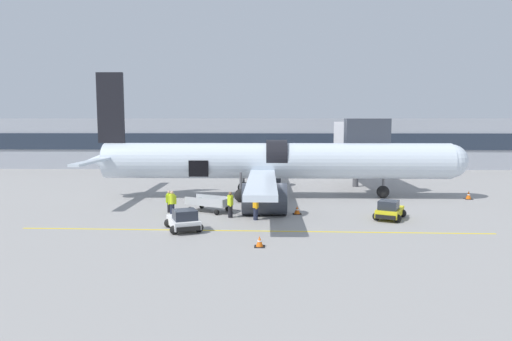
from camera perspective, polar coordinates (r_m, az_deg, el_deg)
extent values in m
plane|color=gray|center=(33.77, 1.18, -5.48)|extent=(500.00, 500.00, 0.00)
cube|color=yellow|center=(28.75, -0.30, -7.56)|extent=(29.64, 0.97, 0.01)
cube|color=#9EA3AD|center=(69.42, 1.29, 3.54)|extent=(84.28, 10.54, 7.19)
cube|color=#232D3D|center=(64.08, 1.29, 3.63)|extent=(82.59, 0.16, 2.30)
cylinder|color=#4C4C51|center=(48.64, 12.36, 0.15)|extent=(0.60, 0.60, 3.66)
cube|color=silver|center=(48.41, 12.46, 4.13)|extent=(3.10, 11.05, 3.10)
cube|color=#333842|center=(43.58, 13.70, 3.88)|extent=(4.02, 1.60, 3.72)
cylinder|color=silver|center=(40.54, 2.58, 1.22)|extent=(30.62, 3.15, 3.15)
sphere|color=silver|center=(43.64, 23.12, 1.08)|extent=(2.99, 2.99, 2.99)
cone|color=silver|center=(43.03, -18.26, 1.20)|extent=(3.62, 2.90, 2.90)
cylinder|color=black|center=(40.49, 2.58, 1.61)|extent=(1.84, 3.15, 3.15)
cube|color=black|center=(42.71, -17.72, 7.46)|extent=(2.36, 0.28, 6.20)
cube|color=silver|center=(39.05, -19.55, 1.14)|extent=(0.86, 8.09, 0.20)
cube|color=silver|center=(46.67, -16.01, 2.03)|extent=(0.86, 8.09, 0.20)
cube|color=silver|center=(32.98, 0.72, -1.44)|extent=(2.04, 14.45, 0.40)
cube|color=silver|center=(48.28, 0.93, 1.00)|extent=(2.04, 14.45, 0.40)
cylinder|color=#333842|center=(33.22, 1.07, -3.58)|extent=(3.24, 2.33, 2.33)
cylinder|color=#333842|center=(48.35, 1.17, -0.49)|extent=(3.24, 2.33, 2.33)
cube|color=black|center=(39.48, -7.20, 0.24)|extent=(1.70, 0.12, 1.40)
cylinder|color=#56565B|center=(42.02, 15.62, -1.26)|extent=(0.22, 0.22, 1.97)
sphere|color=black|center=(42.16, 15.59, -2.59)|extent=(1.12, 1.12, 1.12)
cylinder|color=#56565B|center=(38.53, -1.92, -1.69)|extent=(0.22, 0.22, 1.97)
sphere|color=black|center=(38.68, -1.91, -3.14)|extent=(1.12, 1.12, 1.12)
cylinder|color=#56565B|center=(43.04, -1.57, -0.86)|extent=(0.22, 0.22, 1.97)
sphere|color=black|center=(43.17, -1.57, -2.16)|extent=(1.12, 1.12, 1.12)
cube|color=white|center=(29.33, -9.07, -6.37)|extent=(2.61, 3.32, 0.52)
cube|color=#232833|center=(28.73, -8.88, -5.48)|extent=(1.77, 1.74, 0.62)
cube|color=black|center=(27.92, -8.43, -7.22)|extent=(1.39, 0.66, 0.26)
sphere|color=black|center=(28.29, -10.18, -7.31)|extent=(0.56, 0.56, 0.56)
sphere|color=black|center=(28.60, -7.13, -7.11)|extent=(0.56, 0.56, 0.56)
sphere|color=black|center=(30.19, -10.90, -6.46)|extent=(0.56, 0.56, 0.56)
sphere|color=black|center=(30.49, -8.03, -6.29)|extent=(0.56, 0.56, 0.56)
cube|color=yellow|center=(33.51, 16.38, -4.97)|extent=(2.60, 3.25, 0.52)
cube|color=#232833|center=(32.91, 16.24, -4.15)|extent=(1.70, 1.72, 0.62)
cube|color=black|center=(32.08, 15.86, -5.63)|extent=(1.25, 0.69, 0.26)
sphere|color=black|center=(32.74, 14.82, -5.57)|extent=(0.56, 0.56, 0.56)
sphere|color=black|center=(32.48, 17.26, -5.74)|extent=(0.56, 0.56, 0.56)
sphere|color=black|center=(34.63, 15.53, -4.95)|extent=(0.56, 0.56, 0.56)
sphere|color=black|center=(34.38, 17.84, -5.10)|extent=(0.56, 0.56, 0.56)
cube|color=#B7BABF|center=(34.78, -5.91, -4.20)|extent=(3.73, 2.89, 0.05)
cube|color=#B7BABF|center=(33.87, -3.55, -3.96)|extent=(0.74, 1.46, 0.54)
cube|color=#B7BABF|center=(34.10, -6.62, -3.92)|extent=(3.01, 1.48, 0.54)
cube|color=#B7BABF|center=(35.36, -5.25, -3.54)|extent=(3.01, 1.48, 0.54)
cube|color=#333338|center=(33.73, -2.84, -4.93)|extent=(0.85, 0.46, 0.06)
sphere|color=black|center=(33.57, -4.94, -5.23)|extent=(0.40, 0.40, 0.40)
sphere|color=black|center=(34.91, -3.56, -4.77)|extent=(0.40, 0.40, 0.40)
sphere|color=black|center=(34.85, -8.26, -4.84)|extent=(0.40, 0.40, 0.40)
sphere|color=black|center=(36.14, -6.80, -4.43)|extent=(0.40, 0.40, 0.40)
cube|color=#14472D|center=(35.28, -7.14, -3.72)|extent=(0.46, 0.34, 0.37)
cube|color=#14472D|center=(34.69, -5.94, -3.86)|extent=(0.40, 0.36, 0.38)
cube|color=#2D2D33|center=(34.35, -5.51, -3.94)|extent=(0.54, 0.40, 0.41)
cylinder|color=black|center=(32.59, -3.23, -5.11)|extent=(0.38, 0.38, 0.90)
cylinder|color=#CCE523|center=(32.45, -3.24, -3.72)|extent=(0.48, 0.48, 0.71)
sphere|color=brown|center=(32.37, -3.24, -2.89)|extent=(0.25, 0.25, 0.25)
cylinder|color=#CCE523|center=(32.70, -3.27, -3.78)|extent=(0.15, 0.15, 0.65)
cylinder|color=#CCE523|center=(32.21, -3.20, -3.93)|extent=(0.15, 0.15, 0.65)
cylinder|color=black|center=(34.97, -10.79, -4.52)|extent=(0.41, 0.41, 0.80)
cylinder|color=#B7E019|center=(34.84, -10.81, -3.36)|extent=(0.53, 0.53, 0.63)
sphere|color=tan|center=(34.78, -10.83, -2.66)|extent=(0.22, 0.22, 0.22)
cylinder|color=#B7E019|center=(34.98, -10.50, -3.43)|extent=(0.17, 0.17, 0.58)
cylinder|color=#B7E019|center=(34.73, -11.12, -3.51)|extent=(0.17, 0.17, 0.58)
cylinder|color=#1E2338|center=(31.77, -0.05, -5.43)|extent=(0.39, 0.39, 0.87)
cylinder|color=orange|center=(31.62, -0.05, -4.05)|extent=(0.50, 0.50, 0.69)
sphere|color=brown|center=(31.54, -0.05, -3.22)|extent=(0.24, 0.24, 0.24)
cylinder|color=orange|center=(31.86, -0.15, -4.11)|extent=(0.16, 0.16, 0.63)
cylinder|color=orange|center=(31.40, 0.05, -4.26)|extent=(0.16, 0.16, 0.63)
cylinder|color=#1E2338|center=(33.67, -10.42, -4.85)|extent=(0.42, 0.42, 0.89)
cylinder|color=#CCE523|center=(33.53, -10.45, -3.52)|extent=(0.54, 0.54, 0.70)
sphere|color=tan|center=(33.45, -10.47, -2.72)|extent=(0.25, 0.25, 0.25)
cylinder|color=#CCE523|center=(33.50, -10.87, -3.67)|extent=(0.17, 0.17, 0.64)
cylinder|color=#CCE523|center=(33.58, -10.03, -3.63)|extent=(0.17, 0.17, 0.64)
cube|color=black|center=(44.26, 25.01, -3.25)|extent=(0.65, 0.65, 0.03)
cone|color=orange|center=(44.20, 25.03, -2.79)|extent=(0.48, 0.48, 0.75)
cylinder|color=white|center=(44.20, 25.04, -2.74)|extent=(0.28, 0.28, 0.09)
cube|color=black|center=(25.27, 0.45, -9.48)|extent=(0.58, 0.58, 0.03)
cone|color=orange|center=(25.20, 0.45, -8.85)|extent=(0.43, 0.43, 0.60)
cylinder|color=white|center=(25.19, 0.45, -8.79)|extent=(0.25, 0.25, 0.07)
cube|color=black|center=(33.93, 5.15, -5.43)|extent=(0.63, 0.63, 0.03)
cone|color=orange|center=(33.87, 5.16, -4.94)|extent=(0.47, 0.47, 0.62)
cylinder|color=white|center=(33.86, 5.16, -4.89)|extent=(0.27, 0.27, 0.07)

